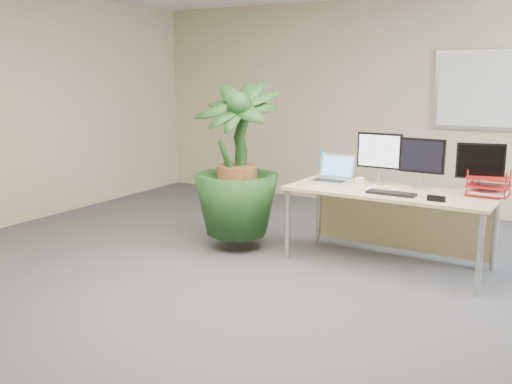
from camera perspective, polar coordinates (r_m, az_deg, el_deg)
The scene contains 17 objects.
floor at distance 4.36m, azimuth -3.34°, elevation -11.79°, with size 8.00×8.00×0.00m, color #414045.
back_wall at distance 7.67m, azimuth 13.34°, elevation 8.48°, with size 7.00×0.04×2.70m, color #C7BB8D.
whiteboard at distance 7.37m, azimuth 22.41°, elevation 9.37°, with size 1.30×0.04×0.95m.
desk at distance 5.43m, azimuth 13.51°, elevation -1.16°, with size 1.87×0.85×0.71m.
floor_plant at distance 5.67m, azimuth -1.92°, elevation 1.67°, with size 0.84×0.84×1.50m, color #133614.
monitor_left at distance 5.56m, azimuth 12.24°, elevation 3.67°, with size 0.44×0.20×0.48m.
monitor_right at distance 5.44m, azimuth 16.27°, elevation 3.13°, with size 0.41×0.19×0.46m.
monitor_dark at distance 5.31m, azimuth 21.50°, elevation 2.52°, with size 0.40×0.18×0.45m.
laptop at distance 5.62m, azimuth 7.72°, elevation 1.68°, with size 0.37×0.33×0.26m.
keyboard at distance 5.11m, azimuth 13.34°, elevation -0.12°, with size 0.42×0.14×0.02m, color black.
coffee_mug at distance 5.35m, azimuth 10.27°, elevation 0.93°, with size 0.12×0.08×0.09m.
spiral_notebook at distance 5.30m, azimuth 12.43°, elevation 0.29°, with size 0.29×0.22×0.01m, color white.
orange_pen at distance 5.30m, azimuth 12.67°, elevation 0.39°, with size 0.01×0.01×0.14m, color #D45317.
yellow_highlighter at distance 5.19m, azimuth 15.02°, elevation -0.05°, with size 0.02×0.02×0.12m, color #F6F619.
water_bottle at distance 5.85m, azimuth 6.70°, elevation 2.77°, with size 0.07×0.07×0.27m.
letter_tray at distance 5.29m, azimuth 22.19°, elevation 0.41°, with size 0.35×0.27×0.16m.
stapler at distance 4.93m, azimuth 17.58°, elevation -0.62°, with size 0.15×0.04×0.05m, color black.
Camera 1 is at (2.21, -3.33, 1.73)m, focal length 40.00 mm.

